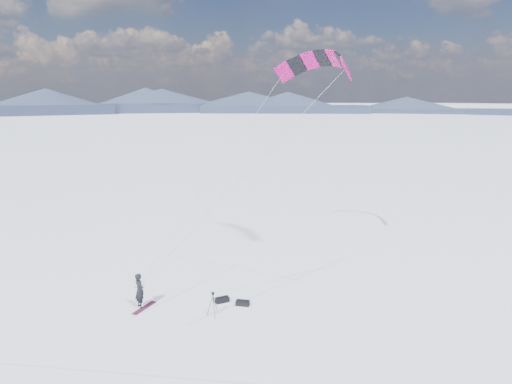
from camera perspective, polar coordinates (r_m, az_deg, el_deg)
ground at (r=23.11m, az=-7.96°, el=-15.42°), size 1800.00×1800.00×0.00m
horizon_hills at (r=21.75m, az=-8.23°, el=-7.53°), size 704.47×706.88×8.43m
snow_tracks at (r=22.39m, az=-11.15°, el=-16.50°), size 13.93×10.25×0.01m
snowkiter at (r=24.03m, az=-15.13°, el=-14.61°), size 0.55×0.75×1.89m
snowboard at (r=23.88m, az=-14.67°, el=-14.71°), size 1.50×1.12×0.04m
tripod at (r=22.17m, az=-5.75°, el=-14.23°), size 0.61×0.60×1.28m
gear_bag_a at (r=23.77m, az=-4.53°, el=-14.11°), size 0.76×0.42×0.32m
gear_bag_b at (r=23.39m, az=-1.80°, el=-14.55°), size 0.76×0.74×0.33m
power_kite at (r=29.18m, az=8.12°, el=16.38°), size 14.14×6.16×12.64m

